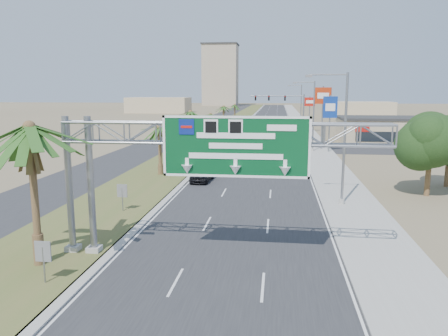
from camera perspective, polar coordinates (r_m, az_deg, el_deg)
road at (r=121.74m, az=5.89°, el=5.94°), size 12.00×300.00×0.02m
sidewalk_right at (r=121.85m, az=9.91°, el=5.86°), size 4.00×300.00×0.10m
median_grass at (r=122.35m, az=1.18°, el=6.03°), size 7.00×300.00×0.12m
opposing_road at (r=123.27m, az=-2.08°, el=6.04°), size 8.00×300.00×0.02m
sign_gantry at (r=21.79m, az=-2.46°, el=3.14°), size 16.75×1.24×7.50m
palm_near at (r=22.74m, az=-24.09°, el=4.77°), size 5.70×5.70×8.35m
palm_row_b at (r=45.19m, az=-8.42°, el=5.16°), size 3.99×3.99×5.95m
palm_row_c at (r=60.68m, az=-4.41°, el=7.19°), size 3.99×3.99×6.75m
palm_row_d at (r=78.45m, az=-1.78°, el=6.95°), size 3.99×3.99×5.45m
palm_row_e at (r=97.21m, az=-0.05°, el=7.96°), size 3.99×3.99×6.15m
palm_row_f at (r=122.06m, az=1.42°, el=8.21°), size 3.99×3.99×5.75m
streetlight_near at (r=33.98m, az=15.11°, el=2.98°), size 3.27×0.44×10.00m
streetlight_mid at (r=63.71m, az=11.42°, el=6.29°), size 3.27×0.44×10.00m
streetlight_far at (r=99.60m, az=9.90°, el=7.63°), size 3.27×0.44×10.00m
signal_mast at (r=83.50m, az=8.95°, el=7.32°), size 10.28×0.71×8.00m
store_building at (r=80.09m, az=21.18°, el=4.61°), size 18.00×10.00×4.00m
oak_near at (r=39.65m, az=25.40°, el=3.08°), size 4.50×4.50×6.80m
median_signback_a at (r=21.49m, az=-22.55°, el=-10.40°), size 0.75×0.08×2.08m
median_signback_b at (r=32.22m, az=-13.16°, el=-3.17°), size 0.75×0.08×2.08m
tower_distant at (r=263.82m, az=-0.47°, el=11.99°), size 20.00×16.00×35.00m
building_distant_left at (r=177.96m, az=-8.51°, el=8.14°), size 24.00×14.00×6.00m
building_distant_right at (r=154.00m, az=17.48°, el=7.32°), size 20.00×12.00×5.00m
car_left_lane at (r=42.32m, az=-2.87°, el=-0.75°), size 2.04×4.50×1.50m
car_mid_lane at (r=64.90m, az=3.93°, el=3.03°), size 2.17×4.69×1.49m
car_right_lane at (r=70.28m, az=6.61°, el=3.55°), size 2.63×5.63×1.56m
car_far at (r=104.09m, az=3.76°, el=5.68°), size 2.12×5.16×1.49m
pole_sign_red_near at (r=66.61m, az=12.79°, el=8.71°), size 2.39×0.95×9.35m
pole_sign_blue at (r=63.64m, az=13.69°, el=7.41°), size 2.02×0.70×8.09m
pole_sign_red_far at (r=93.95m, az=11.13°, el=8.17°), size 2.21×0.43×7.48m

